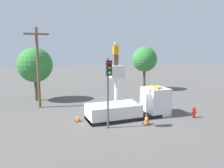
% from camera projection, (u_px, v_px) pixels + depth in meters
% --- Properties ---
extents(ground_plane, '(120.00, 120.00, 0.00)m').
position_uv_depth(ground_plane, '(124.00, 118.00, 17.49)').
color(ground_plane, '#565451').
extents(bucket_truck, '(6.79, 2.22, 4.22)m').
position_uv_depth(bucket_truck, '(131.00, 106.00, 17.59)').
color(bucket_truck, black).
rests_on(bucket_truck, ground).
extents(worker, '(0.40, 0.26, 1.75)m').
position_uv_depth(worker, '(116.00, 54.00, 16.47)').
color(worker, brown).
rests_on(worker, bucket_truck).
extents(traffic_light_pole, '(0.34, 0.57, 4.85)m').
position_uv_depth(traffic_light_pole, '(109.00, 79.00, 14.56)').
color(traffic_light_pole, '#515156').
rests_on(traffic_light_pole, ground).
extents(fire_hydrant, '(0.50, 0.26, 0.88)m').
position_uv_depth(fire_hydrant, '(194.00, 112.00, 17.52)').
color(fire_hydrant, red).
rests_on(fire_hydrant, ground).
extents(traffic_cone_rear, '(0.43, 0.43, 0.58)m').
position_uv_depth(traffic_cone_rear, '(78.00, 118.00, 16.62)').
color(traffic_cone_rear, black).
rests_on(traffic_cone_rear, ground).
extents(traffic_cone_curbside, '(0.50, 0.50, 0.80)m').
position_uv_depth(traffic_cone_curbside, '(147.00, 119.00, 15.97)').
color(traffic_cone_curbside, black).
rests_on(traffic_cone_curbside, ground).
extents(tree_left_bg, '(3.67, 3.67, 5.69)m').
position_uv_depth(tree_left_bg, '(35.00, 65.00, 23.09)').
color(tree_left_bg, brown).
rests_on(tree_left_bg, ground).
extents(tree_right_bg, '(3.35, 3.35, 5.87)m').
position_uv_depth(tree_right_bg, '(144.00, 59.00, 29.48)').
color(tree_right_bg, brown).
rests_on(tree_right_bg, ground).
extents(utility_pole, '(2.20, 0.26, 7.44)m').
position_uv_depth(utility_pole, '(38.00, 65.00, 20.14)').
color(utility_pole, brown).
rests_on(utility_pole, ground).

